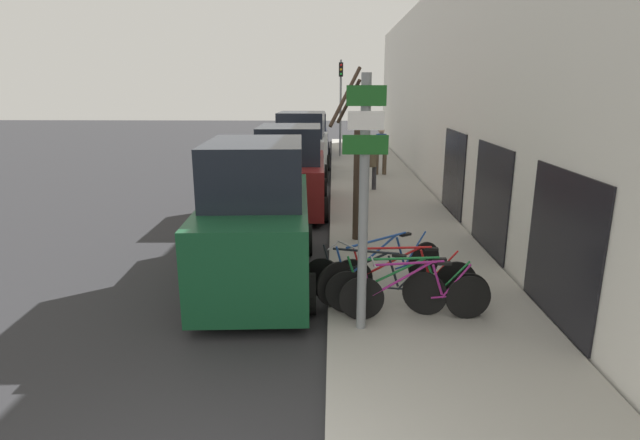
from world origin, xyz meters
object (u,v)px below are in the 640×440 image
signpost (364,199)px  bicycle_2 (372,282)px  parked_car_1 (291,173)px  pedestrian_near (371,162)px  parked_car_3 (309,137)px  street_tree (357,169)px  bicycle_1 (407,289)px  bicycle_3 (404,277)px  bicycle_0 (415,294)px  pedestrian_far (381,148)px  parked_car_0 (258,220)px  bicycle_4 (383,269)px  parked_car_2 (302,148)px  traffic_light (341,95)px

signpost → bicycle_2: (0.20, 0.73, -1.44)m
parked_car_1 → pedestrian_near: 3.30m
parked_car_3 → street_tree: street_tree is taller
signpost → parked_car_3: bearing=94.9°
signpost → pedestrian_near: 9.82m
bicycle_1 → bicycle_3: (0.02, 0.52, -0.01)m
signpost → parked_car_1: bearing=101.9°
pedestrian_near → street_tree: size_ratio=0.43×
bicycle_0 → parked_car_3: (-2.37, 18.19, 0.47)m
bicycle_3 → street_tree: 3.52m
bicycle_0 → bicycle_2: bearing=49.9°
pedestrian_far → pedestrian_near: bearing=-104.1°
parked_car_0 → parked_car_1: 5.42m
signpost → pedestrian_far: 12.84m
bicycle_4 → parked_car_3: parked_car_3 is taller
signpost → bicycle_2: bearing=74.4°
bicycle_2 → pedestrian_far: bearing=15.1°
parked_car_2 → pedestrian_far: 3.06m
bicycle_0 → parked_car_3: bearing=4.6°
parked_car_0 → parked_car_2: bearing=86.0°
parked_car_2 → traffic_light: 5.50m
parked_car_2 → pedestrian_near: bearing=-53.2°
traffic_light → bicycle_0: bearing=-87.3°
parked_car_2 → traffic_light: (1.56, 4.92, 1.91)m
parked_car_1 → pedestrian_far: 6.06m
traffic_light → bicycle_1: bearing=-87.6°
parked_car_3 → pedestrian_far: 6.49m
parked_car_2 → parked_car_3: (0.02, 5.35, -0.12)m
parked_car_0 → street_tree: 2.89m
pedestrian_near → bicycle_4: bearing=-112.4°
bicycle_4 → pedestrian_far: pedestrian_far is taller
bicycle_0 → bicycle_2: (-0.58, 0.44, 0.00)m
parked_car_0 → parked_car_3: parked_car_0 is taller
bicycle_4 → parked_car_1: parked_car_1 is taller
pedestrian_far → street_tree: street_tree is taller
bicycle_4 → traffic_light: 16.99m
bicycle_1 → parked_car_3: size_ratio=0.55×
parked_car_3 → bicycle_0: bearing=-84.3°
parked_car_0 → parked_car_2: parked_car_0 is taller
parked_car_1 → parked_car_2: bearing=88.8°
bicycle_2 → parked_car_1: parked_car_1 is taller
parked_car_0 → pedestrian_near: parked_car_0 is taller
parked_car_0 → pedestrian_far: 11.13m
bicycle_3 → parked_car_3: (-2.31, 17.50, 0.47)m
bicycle_2 → bicycle_3: bicycle_2 is taller
bicycle_2 → bicycle_4: bicycle_4 is taller
signpost → street_tree: street_tree is taller
bicycle_2 → parked_car_2: bearing=29.3°
parked_car_0 → parked_car_1: (0.13, 5.42, -0.06)m
bicycle_0 → traffic_light: bearing=-0.2°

